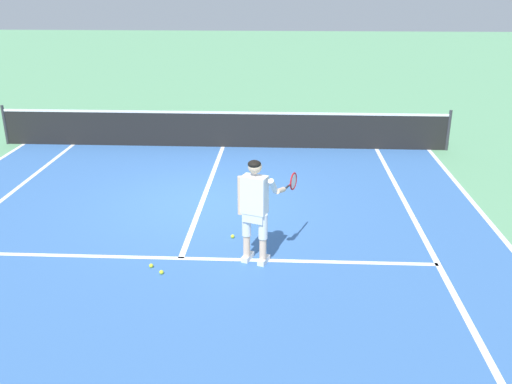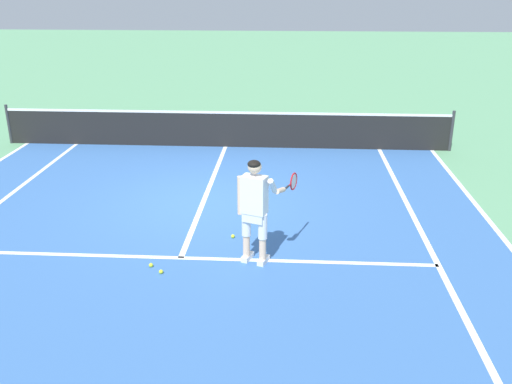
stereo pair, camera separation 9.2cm
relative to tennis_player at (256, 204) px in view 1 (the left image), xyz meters
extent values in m
plane|color=#609E70|center=(-1.22, 2.43, -0.99)|extent=(80.00, 80.00, 0.00)
cube|color=#3866A8|center=(-1.22, 1.46, -0.99)|extent=(10.98, 10.36, 0.00)
cube|color=white|center=(-1.22, 0.04, -0.99)|extent=(8.23, 0.10, 0.01)
cube|color=white|center=(-1.22, 3.24, -0.99)|extent=(0.10, 6.40, 0.01)
cube|color=white|center=(2.89, 1.46, -0.99)|extent=(0.10, 9.96, 0.01)
cube|color=white|center=(4.27, 1.46, -0.99)|extent=(0.10, 9.96, 0.01)
cylinder|color=#333338|center=(-7.16, 6.44, -0.45)|extent=(0.08, 0.08, 1.07)
cylinder|color=#333338|center=(4.72, 6.44, -0.45)|extent=(0.08, 0.08, 1.07)
cube|color=black|center=(-1.22, 6.44, -0.53)|extent=(11.84, 0.02, 0.91)
cube|color=white|center=(-1.22, 6.44, -0.05)|extent=(11.84, 0.03, 0.06)
cube|color=white|center=(-0.13, 0.06, -0.94)|extent=(0.20, 0.30, 0.09)
cube|color=white|center=(0.13, -0.04, -0.94)|extent=(0.20, 0.30, 0.09)
cylinder|color=beige|center=(-0.15, 0.03, -0.72)|extent=(0.11, 0.11, 0.36)
cylinder|color=silver|center=(-0.15, 0.03, -0.33)|extent=(0.14, 0.14, 0.41)
cylinder|color=beige|center=(0.11, -0.07, -0.72)|extent=(0.11, 0.11, 0.36)
cylinder|color=silver|center=(0.11, -0.07, -0.33)|extent=(0.14, 0.14, 0.41)
cube|color=silver|center=(-0.02, -0.02, -0.17)|extent=(0.39, 0.31, 0.20)
cube|color=white|center=(-0.02, -0.02, 0.17)|extent=(0.43, 0.34, 0.60)
cylinder|color=beige|center=(-0.24, 0.06, 0.12)|extent=(0.09, 0.09, 0.62)
cylinder|color=white|center=(0.26, -0.03, 0.32)|extent=(0.18, 0.28, 0.29)
cylinder|color=beige|center=(0.37, 0.15, 0.18)|extent=(0.18, 0.30, 0.14)
sphere|color=beige|center=(-0.01, -0.01, 0.62)|extent=(0.21, 0.21, 0.21)
ellipsoid|color=black|center=(-0.02, -0.03, 0.67)|extent=(0.26, 0.26, 0.12)
cylinder|color=#232326|center=(0.47, 0.35, 0.15)|extent=(0.10, 0.20, 0.03)
cylinder|color=red|center=(0.52, 0.49, 0.15)|extent=(0.06, 0.10, 0.02)
torus|color=red|center=(0.58, 0.66, 0.15)|extent=(0.13, 0.29, 0.30)
cylinder|color=silver|center=(0.58, 0.66, 0.15)|extent=(0.09, 0.23, 0.25)
sphere|color=#CCE02D|center=(-1.43, -0.48, -0.96)|extent=(0.07, 0.07, 0.07)
sphere|color=#CCE02D|center=(-0.45, 0.84, -0.96)|extent=(0.07, 0.07, 0.07)
sphere|color=#CCE02D|center=(-1.63, -0.28, -0.96)|extent=(0.07, 0.07, 0.07)
camera|label=1|loc=(0.40, -7.86, 3.24)|focal=38.82mm
camera|label=2|loc=(0.49, -7.86, 3.24)|focal=38.82mm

